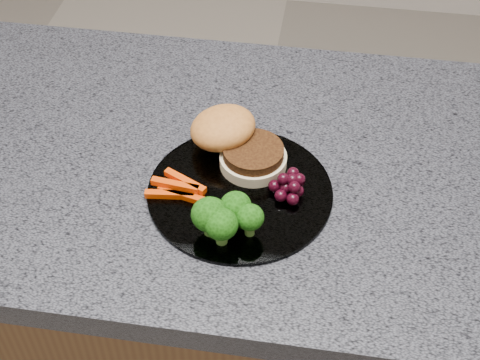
% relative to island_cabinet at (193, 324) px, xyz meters
% --- Properties ---
extents(island_cabinet, '(1.20, 0.60, 0.86)m').
position_rel_island_cabinet_xyz_m(island_cabinet, '(0.00, 0.00, 0.00)').
color(island_cabinet, '#55381D').
rests_on(island_cabinet, ground).
extents(countertop, '(1.20, 0.60, 0.04)m').
position_rel_island_cabinet_xyz_m(countertop, '(0.00, 0.00, 0.45)').
color(countertop, '#51525C').
rests_on(countertop, island_cabinet).
extents(plate, '(0.26, 0.26, 0.01)m').
position_rel_island_cabinet_xyz_m(plate, '(0.10, -0.07, 0.47)').
color(plate, white).
rests_on(plate, countertop).
extents(burger, '(0.18, 0.16, 0.05)m').
position_rel_island_cabinet_xyz_m(burger, '(0.08, 0.01, 0.50)').
color(burger, beige).
rests_on(burger, plate).
extents(carrot_sticks, '(0.09, 0.05, 0.02)m').
position_rel_island_cabinet_xyz_m(carrot_sticks, '(0.02, -0.09, 0.48)').
color(carrot_sticks, '#E13B03').
rests_on(carrot_sticks, plate).
extents(broccoli, '(0.09, 0.08, 0.06)m').
position_rel_island_cabinet_xyz_m(broccoli, '(0.10, -0.15, 0.51)').
color(broccoli, '#51822F').
rests_on(broccoli, plate).
extents(grape_bunch, '(0.05, 0.05, 0.03)m').
position_rel_island_cabinet_xyz_m(grape_bunch, '(0.17, -0.06, 0.49)').
color(grape_bunch, black).
rests_on(grape_bunch, plate).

